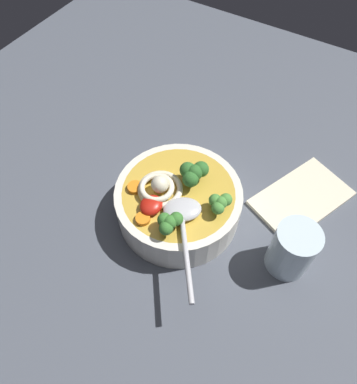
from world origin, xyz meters
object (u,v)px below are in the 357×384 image
at_px(soup_spoon, 182,216).
at_px(folded_napkin, 301,198).
at_px(soup_bowl, 178,203).
at_px(noodle_pile, 159,188).
at_px(drinking_glass, 292,250).

distance_m(soup_spoon, folded_napkin, 0.24).
relative_size(soup_bowl, folded_napkin, 1.21).
bearing_deg(soup_bowl, soup_spoon, 36.49).
distance_m(noodle_pile, drinking_glass, 0.23).
xyz_separation_m(soup_spoon, folded_napkin, (-0.18, 0.15, -0.07)).
height_order(soup_bowl, folded_napkin, soup_bowl).
relative_size(noodle_pile, drinking_glass, 0.86).
height_order(noodle_pile, folded_napkin, noodle_pile).
distance_m(noodle_pile, folded_napkin, 0.27).
bearing_deg(noodle_pile, soup_bowl, 118.23).
height_order(soup_spoon, folded_napkin, soup_spoon).
height_order(soup_bowl, soup_spoon, soup_spoon).
bearing_deg(folded_napkin, soup_spoon, -38.70).
bearing_deg(drinking_glass, soup_spoon, -73.17).
xyz_separation_m(noodle_pile, drinking_glass, (-0.02, 0.22, -0.03)).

